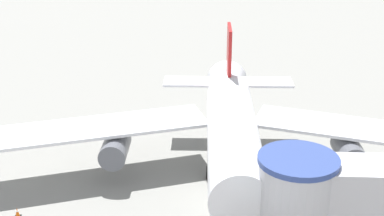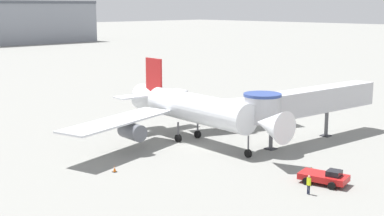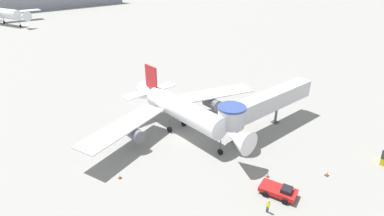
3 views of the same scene
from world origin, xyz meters
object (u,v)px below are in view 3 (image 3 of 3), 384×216
at_px(traffic_cone_port_wing, 120,176).
at_px(background_jet_green_tail, 0,13).
at_px(main_airplane, 181,110).
at_px(traffic_cone_near_nose, 268,175).
at_px(jet_bridge, 262,104).
at_px(ground_crew_marshaller, 268,205).
at_px(traffic_cone_apron_front, 327,173).
at_px(pushback_tug_red, 279,190).

xyz_separation_m(traffic_cone_port_wing, background_jet_green_tail, (23.31, 129.54, 4.75)).
bearing_deg(main_airplane, traffic_cone_near_nose, -86.69).
bearing_deg(traffic_cone_near_nose, background_jet_green_tail, 86.03).
relative_size(jet_bridge, background_jet_green_tail, 0.54).
relative_size(traffic_cone_port_wing, ground_crew_marshaller, 0.39).
xyz_separation_m(jet_bridge, ground_crew_marshaller, (-14.72, -10.63, -3.78)).
xyz_separation_m(jet_bridge, traffic_cone_port_wing, (-22.80, 5.83, -4.44)).
bearing_deg(background_jet_green_tail, main_airplane, -109.16).
bearing_deg(traffic_cone_port_wing, ground_crew_marshaller, -63.84).
distance_m(traffic_cone_apron_front, ground_crew_marshaller, 11.11).
bearing_deg(traffic_cone_apron_front, traffic_cone_near_nose, 136.57).
bearing_deg(traffic_cone_port_wing, traffic_cone_apron_front, -44.31).
relative_size(traffic_cone_near_nose, ground_crew_marshaller, 0.36).
xyz_separation_m(main_airplane, background_jet_green_tail, (9.71, 126.66, 1.15)).
distance_m(pushback_tug_red, traffic_cone_apron_front, 8.01).
relative_size(pushback_tug_red, ground_crew_marshaller, 2.72).
relative_size(jet_bridge, traffic_cone_port_wing, 32.23).
distance_m(traffic_cone_near_nose, ground_crew_marshaller, 6.25).
bearing_deg(traffic_cone_near_nose, pushback_tug_red, -126.49).
height_order(pushback_tug_red, traffic_cone_near_nose, pushback_tug_red).
height_order(jet_bridge, ground_crew_marshaller, jet_bridge).
relative_size(main_airplane, ground_crew_marshaller, 20.15).
height_order(main_airplane, traffic_cone_port_wing, main_airplane).
relative_size(traffic_cone_apron_front, background_jet_green_tail, 0.02).
relative_size(traffic_cone_near_nose, traffic_cone_apron_front, 0.81).
height_order(main_airplane, ground_crew_marshaller, main_airplane).
xyz_separation_m(traffic_cone_near_nose, background_jet_green_tail, (9.91, 142.79, 4.77)).
xyz_separation_m(main_airplane, ground_crew_marshaller, (-5.51, -19.34, -2.94)).
height_order(pushback_tug_red, traffic_cone_apron_front, pushback_tug_red).
bearing_deg(ground_crew_marshaller, background_jet_green_tail, 3.36).
relative_size(main_airplane, traffic_cone_near_nose, 55.82).
distance_m(main_airplane, traffic_cone_near_nose, 16.53).
relative_size(pushback_tug_red, traffic_cone_near_nose, 7.54).
bearing_deg(main_airplane, background_jet_green_tail, 89.62).
xyz_separation_m(ground_crew_marshaller, background_jet_green_tail, (15.22, 146.00, 4.09)).
relative_size(main_airplane, pushback_tug_red, 7.40).
height_order(jet_bridge, background_jet_green_tail, background_jet_green_tail).
bearing_deg(pushback_tug_red, ground_crew_marshaller, 176.43).
bearing_deg(ground_crew_marshaller, traffic_cone_apron_front, -91.43).
height_order(jet_bridge, traffic_cone_near_nose, jet_bridge).
xyz_separation_m(pushback_tug_red, traffic_cone_port_wing, (-11.41, 15.93, -0.35)).
xyz_separation_m(traffic_cone_port_wing, ground_crew_marshaller, (8.08, -16.46, 0.66)).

